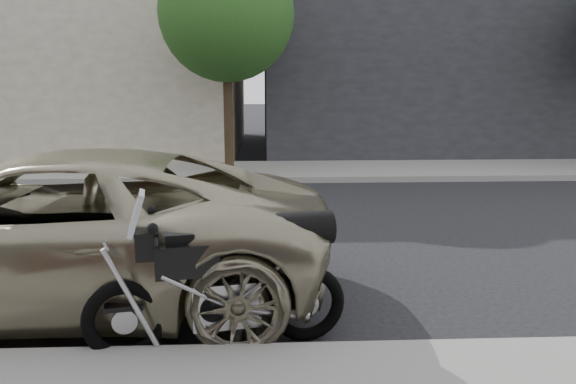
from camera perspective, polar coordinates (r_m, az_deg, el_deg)
The scene contains 7 objects.
ground at distance 9.06m, azimuth 4.64°, elevation -4.60°, with size 120.00×120.00×0.00m, color black.
far_sidewalk at distance 15.38m, azimuth 1.61°, elevation 2.17°, with size 44.00×3.00×0.15m, color gray.
far_building_dark at distance 23.62m, azimuth 17.98°, elevation 13.05°, with size 16.00×11.00×7.00m.
far_building_cream at distance 23.57m, azimuth -22.84°, elevation 13.96°, with size 14.00×11.00×8.00m.
street_tree_mid at distance 14.78m, azimuth -6.28°, elevation 17.55°, with size 3.40×3.40×5.70m.
motorcycle at distance 5.23m, azimuth -5.35°, elevation -8.84°, with size 2.39×1.06×1.53m.
minivan at distance 6.69m, azimuth -23.34°, elevation -3.53°, with size 2.83×6.14×1.71m, color tan.
Camera 1 is at (1.13, 8.66, 2.42)m, focal length 35.00 mm.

